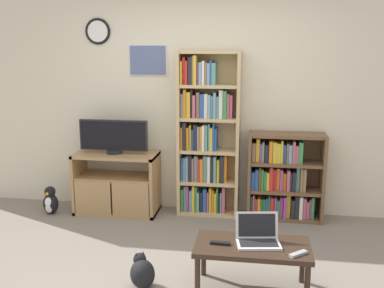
% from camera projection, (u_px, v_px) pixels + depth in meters
% --- Properties ---
extents(ground_plane, '(18.00, 18.00, 0.00)m').
position_uv_depth(ground_plane, '(171.00, 280.00, 3.82)').
color(ground_plane, gray).
extents(wall_back, '(6.60, 0.09, 2.60)m').
position_uv_depth(wall_back, '(198.00, 102.00, 5.26)').
color(wall_back, beige).
rests_on(wall_back, ground_plane).
extents(tv_stand, '(0.97, 0.46, 0.72)m').
position_uv_depth(tv_stand, '(117.00, 183.00, 5.30)').
color(tv_stand, tan).
rests_on(tv_stand, ground_plane).
extents(television, '(0.80, 0.18, 0.40)m').
position_uv_depth(television, '(114.00, 136.00, 5.20)').
color(television, black).
rests_on(television, tv_stand).
extents(bookshelf_tall, '(0.71, 0.28, 1.90)m').
position_uv_depth(bookshelf_tall, '(206.00, 137.00, 5.16)').
color(bookshelf_tall, tan).
rests_on(bookshelf_tall, ground_plane).
extents(bookshelf_short, '(0.85, 0.32, 1.00)m').
position_uv_depth(bookshelf_short, '(282.00, 179.00, 5.11)').
color(bookshelf_short, brown).
rests_on(bookshelf_short, ground_plane).
extents(coffee_table, '(0.92, 0.47, 0.40)m').
position_uv_depth(coffee_table, '(252.00, 250.00, 3.58)').
color(coffee_table, '#332319').
rests_on(coffee_table, ground_plane).
extents(laptop, '(0.38, 0.30, 0.23)m').
position_uv_depth(laptop, '(258.00, 236.00, 3.59)').
color(laptop, silver).
rests_on(laptop, coffee_table).
extents(remote_near_laptop, '(0.16, 0.05, 0.02)m').
position_uv_depth(remote_near_laptop, '(220.00, 243.00, 3.58)').
color(remote_near_laptop, black).
rests_on(remote_near_laptop, coffee_table).
extents(remote_far_from_laptop, '(0.15, 0.14, 0.02)m').
position_uv_depth(remote_far_from_laptop, '(298.00, 254.00, 3.39)').
color(remote_far_from_laptop, '#99999E').
rests_on(remote_far_from_laptop, coffee_table).
extents(cat, '(0.39, 0.36, 0.29)m').
position_uv_depth(cat, '(142.00, 272.00, 3.68)').
color(cat, black).
rests_on(cat, ground_plane).
extents(penguin_figurine, '(0.18, 0.16, 0.34)m').
position_uv_depth(penguin_figurine, '(50.00, 201.00, 5.29)').
color(penguin_figurine, black).
rests_on(penguin_figurine, ground_plane).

